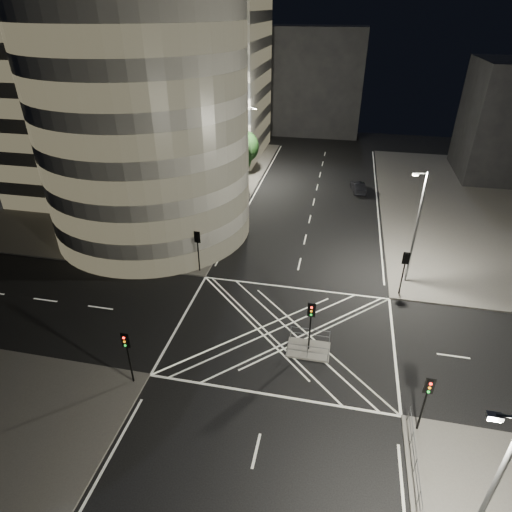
% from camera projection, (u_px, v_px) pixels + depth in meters
% --- Properties ---
extents(ground, '(120.00, 120.00, 0.00)m').
position_uv_depth(ground, '(283.00, 333.00, 31.96)').
color(ground, black).
rests_on(ground, ground).
extents(sidewalk_far_left, '(42.00, 42.00, 0.15)m').
position_uv_depth(sidewalk_far_left, '(108.00, 179.00, 59.77)').
color(sidewalk_far_left, '#575552').
rests_on(sidewalk_far_left, ground).
extents(central_island, '(3.00, 2.00, 0.15)m').
position_uv_depth(central_island, '(308.00, 350.00, 30.31)').
color(central_island, slate).
rests_on(central_island, ground).
extents(office_tower_curved, '(30.00, 29.00, 27.20)m').
position_uv_depth(office_tower_curved, '(119.00, 98.00, 44.94)').
color(office_tower_curved, gray).
rests_on(office_tower_curved, sidewalk_far_left).
extents(office_block_rear, '(24.00, 16.00, 22.00)m').
position_uv_depth(office_block_rear, '(185.00, 80.00, 65.53)').
color(office_block_rear, gray).
rests_on(office_block_rear, sidewalk_far_left).
extents(building_far_end, '(18.00, 8.00, 18.00)m').
position_uv_depth(building_far_end, '(312.00, 82.00, 76.93)').
color(building_far_end, black).
rests_on(building_far_end, ground).
extents(tree_a, '(3.79, 3.79, 6.30)m').
position_uv_depth(tree_a, '(187.00, 218.00, 39.22)').
color(tree_a, black).
rests_on(tree_a, sidewalk_far_left).
extents(tree_b, '(4.68, 4.68, 6.99)m').
position_uv_depth(tree_b, '(206.00, 192.00, 44.18)').
color(tree_b, black).
rests_on(tree_b, sidewalk_far_left).
extents(tree_c, '(4.67, 4.67, 6.96)m').
position_uv_depth(tree_c, '(222.00, 173.00, 49.25)').
color(tree_c, black).
rests_on(tree_c, sidewalk_far_left).
extents(tree_d, '(4.47, 4.47, 7.02)m').
position_uv_depth(tree_d, '(235.00, 156.00, 54.21)').
color(tree_d, black).
rests_on(tree_d, sidewalk_far_left).
extents(tree_e, '(3.74, 3.74, 6.00)m').
position_uv_depth(tree_e, '(246.00, 147.00, 59.57)').
color(tree_e, black).
rests_on(tree_e, sidewalk_far_left).
extents(traffic_signal_fl, '(0.55, 0.22, 4.00)m').
position_uv_depth(traffic_signal_fl, '(198.00, 244.00, 37.75)').
color(traffic_signal_fl, black).
rests_on(traffic_signal_fl, sidewalk_far_left).
extents(traffic_signal_nl, '(0.55, 0.22, 4.00)m').
position_uv_depth(traffic_signal_nl, '(127.00, 349.00, 26.30)').
color(traffic_signal_nl, black).
rests_on(traffic_signal_nl, sidewalk_near_left).
extents(traffic_signal_fr, '(0.55, 0.22, 4.00)m').
position_uv_depth(traffic_signal_fr, '(405.00, 266.00, 34.65)').
color(traffic_signal_fr, black).
rests_on(traffic_signal_fr, sidewalk_far_right).
extents(traffic_signal_nr, '(0.55, 0.22, 4.00)m').
position_uv_depth(traffic_signal_nr, '(427.00, 395.00, 23.20)').
color(traffic_signal_nr, black).
rests_on(traffic_signal_nr, sidewalk_near_right).
extents(traffic_signal_island, '(0.55, 0.22, 4.00)m').
position_uv_depth(traffic_signal_island, '(311.00, 318.00, 28.86)').
color(traffic_signal_island, black).
rests_on(traffic_signal_island, central_island).
extents(street_lamp_left_near, '(1.25, 0.25, 10.00)m').
position_uv_depth(street_lamp_left_near, '(207.00, 194.00, 40.91)').
color(street_lamp_left_near, slate).
rests_on(street_lamp_left_near, sidewalk_far_left).
extents(street_lamp_left_far, '(1.25, 0.25, 10.00)m').
position_uv_depth(street_lamp_left_far, '(248.00, 142.00, 56.07)').
color(street_lamp_left_far, slate).
rests_on(street_lamp_left_far, sidewalk_far_left).
extents(street_lamp_right_far, '(1.25, 0.25, 10.00)m').
position_uv_depth(street_lamp_right_far, '(416.00, 225.00, 35.06)').
color(street_lamp_right_far, slate).
rests_on(street_lamp_right_far, sidewalk_far_right).
extents(street_lamp_right_near, '(1.25, 0.25, 10.00)m').
position_uv_depth(street_lamp_right_near, '(485.00, 500.00, 15.69)').
color(street_lamp_right_near, slate).
rests_on(street_lamp_right_near, sidewalk_near_right).
extents(railing_island_south, '(2.80, 0.06, 1.10)m').
position_uv_depth(railing_island_south, '(307.00, 352.00, 29.23)').
color(railing_island_south, slate).
rests_on(railing_island_south, central_island).
extents(railing_island_north, '(2.80, 0.06, 1.10)m').
position_uv_depth(railing_island_north, '(310.00, 335.00, 30.75)').
color(railing_island_north, slate).
rests_on(railing_island_north, central_island).
extents(sedan, '(2.12, 4.23, 1.33)m').
position_uv_depth(sedan, '(358.00, 187.00, 55.51)').
color(sedan, black).
rests_on(sedan, ground).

